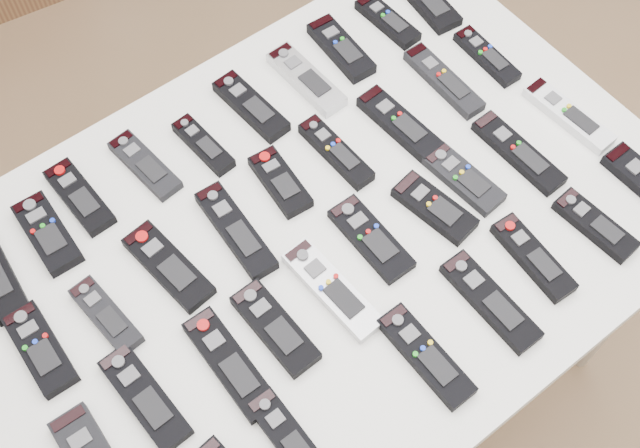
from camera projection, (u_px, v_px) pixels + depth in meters
ground at (320, 328)px, 2.14m from camera, size 4.00×4.00×0.00m
table at (320, 245)px, 1.45m from camera, size 1.25×0.88×0.78m
remote_1 at (47, 234)px, 1.38m from camera, size 0.07×0.16×0.02m
remote_2 at (80, 197)px, 1.42m from camera, size 0.06×0.16×0.02m
remote_3 at (145, 165)px, 1.45m from camera, size 0.07×0.17×0.02m
remote_4 at (203, 145)px, 1.47m from camera, size 0.05×0.14×0.02m
remote_5 at (251, 106)px, 1.51m from camera, size 0.06×0.18×0.02m
remote_6 at (306, 79)px, 1.55m from camera, size 0.06×0.18×0.02m
remote_7 at (341, 48)px, 1.59m from camera, size 0.07×0.17×0.02m
remote_8 at (387, 21)px, 1.62m from camera, size 0.05×0.15×0.02m
remote_9 at (429, 3)px, 1.65m from camera, size 0.08×0.16×0.02m
remote_10 at (40, 349)px, 1.28m from camera, size 0.06×0.16×0.02m
remote_11 at (106, 316)px, 1.31m from camera, size 0.06×0.15×0.02m
remote_12 at (168, 266)px, 1.35m from camera, size 0.08×0.19×0.02m
remote_13 at (236, 231)px, 1.38m from camera, size 0.06×0.20×0.02m
remote_14 at (280, 182)px, 1.43m from camera, size 0.07×0.14×0.02m
remote_15 at (336, 152)px, 1.46m from camera, size 0.05×0.17×0.02m
remote_16 at (399, 124)px, 1.49m from camera, size 0.06×0.19×0.02m
remote_17 at (444, 81)px, 1.55m from camera, size 0.05×0.19×0.02m
remote_18 at (487, 56)px, 1.58m from camera, size 0.05×0.16×0.02m
remote_20 at (145, 398)px, 1.24m from camera, size 0.06×0.19×0.02m
remote_21 at (230, 364)px, 1.27m from camera, size 0.06×0.20×0.02m
remote_22 at (275, 328)px, 1.29m from camera, size 0.06×0.17×0.02m
remote_23 at (332, 289)px, 1.33m from camera, size 0.06×0.20×0.02m
remote_24 at (371, 239)px, 1.38m from camera, size 0.06×0.17×0.02m
remote_25 at (434, 208)px, 1.41m from camera, size 0.08×0.16×0.02m
remote_26 at (464, 179)px, 1.44m from camera, size 0.07×0.16×0.02m
remote_27 at (518, 153)px, 1.46m from camera, size 0.05×0.20×0.02m
remote_28 at (569, 115)px, 1.51m from camera, size 0.06×0.19×0.02m
remote_31 at (290, 440)px, 1.21m from camera, size 0.05×0.17×0.02m
remote_32 at (426, 356)px, 1.27m from camera, size 0.05×0.18×0.02m
remote_33 at (490, 301)px, 1.32m from camera, size 0.05×0.19×0.02m
remote_34 at (533, 257)px, 1.36m from camera, size 0.06×0.17×0.02m
remote_35 at (595, 225)px, 1.39m from camera, size 0.06×0.16×0.02m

